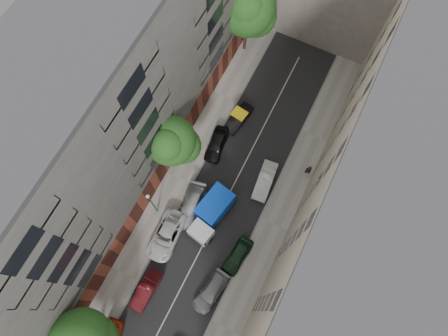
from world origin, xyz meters
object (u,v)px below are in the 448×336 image
Objects in this scene: car_right_3 at (265,181)px; tree_mid at (171,143)px; car_left_4 at (217,144)px; pedestrian at (308,170)px; tree_far at (247,10)px; car_right_1 at (211,292)px; car_left_2 at (166,235)px; car_right_2 at (238,256)px; car_left_1 at (146,290)px; tarp_truck at (211,213)px; car_left_3 at (191,206)px; lamp_post at (151,202)px; car_left_5 at (239,118)px.

car_right_3 is 0.50× the size of tree_mid.
car_left_4 is 2.34× the size of pedestrian.
car_right_1 is at bearing -71.12° from tree_far.
tree_mid is at bearing -89.95° from tree_far.
tree_mid is at bearing 0.64° from pedestrian.
car_left_2 is at bearing -97.31° from car_left_4.
car_left_4 reaches higher than car_right_2.
tree_mid is at bearing 107.18° from car_left_1.
tarp_truck is 1.14× the size of car_left_2.
car_right_2 is at bearing -66.16° from tree_far.
lamp_post reaches higher than car_left_3.
car_right_1 is 12.40m from car_right_3.
car_left_1 is at bearing -116.36° from car_right_3.
pedestrian reaches higher than car_left_4.
tree_far reaches higher than car_left_5.
tree_mid is 14.68m from pedestrian.
tree_mid is (-5.73, 3.43, 4.68)m from tarp_truck.
car_left_3 reaches higher than car_right_1.
car_left_2 is at bearing 100.17° from car_left_1.
tree_mid is at bearing 140.80° from car_right_1.
tree_mid is 4.82× the size of pedestrian.
tree_far is (-9.90, 22.42, 6.02)m from car_right_2.
car_right_1 is (3.36, -6.63, -0.83)m from tarp_truck.
car_right_3 is (5.60, -5.40, 0.07)m from car_left_5.
car_left_3 is 21.19m from tree_far.
lamp_post is (-2.20, -9.20, 3.02)m from car_left_4.
tarp_truck reaches higher than car_right_3.
car_left_5 is at bearing 71.24° from car_left_4.
tarp_truck is 1.43× the size of car_left_4.
tree_mid is (-3.49, 12.66, 5.47)m from car_left_1.
car_left_1 is 0.82× the size of car_left_3.
tree_mid reaches higher than car_left_2.
pedestrian is at bearing 22.80° from tree_mid.
car_right_3 is 2.41× the size of pedestrian.
car_left_3 reaches higher than car_left_5.
car_right_2 is at bearing 87.91° from car_right_1.
car_right_1 is at bearing -59.21° from car_left_3.
car_left_4 is at bearing 86.76° from car_left_3.
pedestrian is at bearing 82.00° from car_right_2.
car_left_2 is 1.34× the size of car_right_2.
car_left_1 is 0.96× the size of car_left_4.
car_left_5 is (0.00, 20.40, -0.02)m from car_left_1.
car_left_3 is at bearing 139.01° from car_right_1.
car_right_2 is at bearing 7.86° from car_left_2.
tarp_truck is 1.49× the size of car_left_1.
car_left_4 is at bearing 132.76° from car_right_2.
tree_far reaches higher than car_right_1.
lamp_post is (-3.00, -13.14, 3.09)m from car_left_5.
car_left_2 is at bearing 164.99° from car_right_1.
car_left_2 is at bearing 29.37° from pedestrian.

